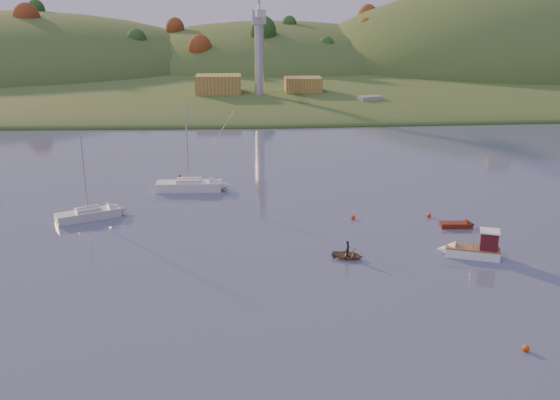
{
  "coord_description": "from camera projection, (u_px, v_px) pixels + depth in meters",
  "views": [
    {
      "loc": [
        -2.71,
        -32.44,
        23.56
      ],
      "look_at": [
        1.65,
        36.16,
        2.02
      ],
      "focal_mm": 40.0,
      "sensor_mm": 36.0,
      "label": 1
    }
  ],
  "objects": [
    {
      "name": "buoy_3",
      "position": [
        179.0,
        176.0,
        88.91
      ],
      "size": [
        0.5,
        0.5,
        0.5
      ],
      "primitive_type": "sphere",
      "color": "red",
      "rests_on": "ground"
    },
    {
      "name": "shed_east",
      "position": [
        303.0,
        85.0,
        155.66
      ],
      "size": [
        9.0,
        7.0,
        4.0
      ],
      "primitive_type": "cube",
      "color": "olive",
      "rests_on": "wharf"
    },
    {
      "name": "buoy_0",
      "position": [
        526.0,
        348.0,
        44.3
      ],
      "size": [
        0.5,
        0.5,
        0.5
      ],
      "primitive_type": "sphere",
      "color": "red",
      "rests_on": "ground"
    },
    {
      "name": "shed_west",
      "position": [
        219.0,
        85.0,
        153.32
      ],
      "size": [
        11.0,
        8.0,
        4.8
      ],
      "primitive_type": "cube",
      "color": "olive",
      "rests_on": "wharf"
    },
    {
      "name": "paddler",
      "position": [
        348.0,
        251.0,
        60.47
      ],
      "size": [
        0.52,
        0.65,
        1.54
      ],
      "primitive_type": "imported",
      "rotation": [
        0.0,
        0.0,
        1.26
      ],
      "color": "black",
      "rests_on": "ground"
    },
    {
      "name": "hillside_trees",
      "position": [
        248.0,
        77.0,
        214.28
      ],
      "size": [
        280.0,
        50.0,
        32.0
      ],
      "primitive_type": null,
      "color": "#204318",
      "rests_on": "ground"
    },
    {
      "name": "buoy_1",
      "position": [
        429.0,
        215.0,
        72.35
      ],
      "size": [
        0.5,
        0.5,
        0.5
      ],
      "primitive_type": "sphere",
      "color": "red",
      "rests_on": "ground"
    },
    {
      "name": "hill_center",
      "position": [
        273.0,
        69.0,
        238.7
      ],
      "size": [
        140.0,
        120.0,
        36.0
      ],
      "primitive_type": "ellipsoid",
      "color": "#354E1F",
      "rests_on": "ground"
    },
    {
      "name": "dock_crane",
      "position": [
        259.0,
        34.0,
        145.83
      ],
      "size": [
        3.2,
        28.0,
        20.3
      ],
      "color": "#B7B7BC",
      "rests_on": "wharf"
    },
    {
      "name": "sailboat_far",
      "position": [
        189.0,
        185.0,
        82.69
      ],
      "size": [
        8.58,
        2.69,
        11.85
      ],
      "rotation": [
        0.0,
        0.0,
        -0.02
      ],
      "color": "silver",
      "rests_on": "ground"
    },
    {
      "name": "wharf",
      "position": [
        271.0,
        100.0,
        154.23
      ],
      "size": [
        42.0,
        16.0,
        2.4
      ],
      "primitive_type": "cube",
      "color": "slate",
      "rests_on": "ground"
    },
    {
      "name": "canoe",
      "position": [
        348.0,
        255.0,
        60.6
      ],
      "size": [
        3.59,
        3.03,
        0.64
      ],
      "primitive_type": "imported",
      "rotation": [
        0.0,
        0.0,
        1.26
      ],
      "color": "olive",
      "rests_on": "ground"
    },
    {
      "name": "buoy_4",
      "position": [
        353.0,
        217.0,
        71.68
      ],
      "size": [
        0.5,
        0.5,
        0.5
      ],
      "primitive_type": "sphere",
      "color": "red",
      "rests_on": "ground"
    },
    {
      "name": "sailboat_near",
      "position": [
        88.0,
        213.0,
        71.63
      ],
      "size": [
        7.35,
        5.1,
        9.91
      ],
      "rotation": [
        0.0,
        0.0,
        0.46
      ],
      "color": "silver",
      "rests_on": "ground"
    },
    {
      "name": "red_tender",
      "position": [
        462.0,
        225.0,
        69.06
      ],
      "size": [
        4.0,
        1.55,
        1.34
      ],
      "rotation": [
        0.0,
        0.0,
        -0.05
      ],
      "color": "#611B0D",
      "rests_on": "ground"
    },
    {
      "name": "hill_right",
      "position": [
        505.0,
        72.0,
        229.56
      ],
      "size": [
        150.0,
        130.0,
        60.0
      ],
      "primitive_type": "ellipsoid",
      "color": "#354E1F",
      "rests_on": "ground"
    },
    {
      "name": "shore_slope",
      "position": [
        249.0,
        84.0,
        195.24
      ],
      "size": [
        640.0,
        150.0,
        7.0
      ],
      "primitive_type": "ellipsoid",
      "color": "#354E1F",
      "rests_on": "ground"
    },
    {
      "name": "fishing_boat",
      "position": [
        469.0,
        248.0,
        60.91
      ],
      "size": [
        6.28,
        3.77,
        3.83
      ],
      "rotation": [
        0.0,
        0.0,
        2.8
      ],
      "color": "white",
      "rests_on": "ground"
    },
    {
      "name": "far_shore",
      "position": [
        246.0,
        65.0,
        257.14
      ],
      "size": [
        620.0,
        220.0,
        1.5
      ],
      "primitive_type": "cube",
      "color": "#354E1F",
      "rests_on": "ground"
    },
    {
      "name": "work_vessel",
      "position": [
        370.0,
        105.0,
        146.28
      ],
      "size": [
        13.39,
        8.37,
        3.24
      ],
      "rotation": [
        0.0,
        0.0,
        0.33
      ],
      "color": "slate",
      "rests_on": "ground"
    }
  ]
}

